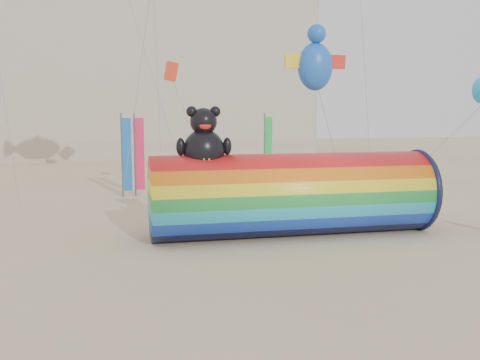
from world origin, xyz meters
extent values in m
plane|color=#CCB58C|center=(0.00, 0.00, 0.00)|extent=(160.00, 160.00, 0.00)
cube|color=#B7AD99|center=(-12.00, 46.00, 10.00)|extent=(60.00, 15.00, 20.00)
cube|color=#28303D|center=(-12.00, 38.44, 10.50)|extent=(59.50, 0.12, 17.00)
cylinder|color=red|center=(2.73, 1.18, 1.76)|extent=(12.06, 3.52, 3.52)
torus|color=#0F1438|center=(8.64, 1.18, 1.76)|extent=(0.24, 3.69, 3.69)
cylinder|color=black|center=(8.78, 1.18, 1.76)|extent=(0.06, 3.48, 3.48)
ellipsoid|color=black|center=(-1.09, 1.18, 3.67)|extent=(1.72, 1.54, 1.81)
ellipsoid|color=gold|center=(-1.09, 0.62, 3.57)|extent=(0.88, 0.39, 0.77)
sphere|color=black|center=(-1.09, 1.18, 4.88)|extent=(1.11, 1.11, 1.11)
sphere|color=black|center=(-1.57, 1.18, 5.28)|extent=(0.44, 0.44, 0.44)
sphere|color=black|center=(-0.61, 1.18, 5.28)|extent=(0.44, 0.44, 0.44)
ellipsoid|color=red|center=(-1.09, 0.72, 4.72)|extent=(0.49, 0.18, 0.31)
ellipsoid|color=black|center=(-2.05, 1.08, 3.87)|extent=(0.36, 0.36, 0.72)
ellipsoid|color=black|center=(-0.14, 1.08, 3.87)|extent=(0.36, 0.36, 0.72)
cylinder|color=#59595E|center=(-4.30, 13.26, 2.60)|extent=(0.10, 0.10, 5.20)
cube|color=blue|center=(-3.99, 13.26, 2.65)|extent=(0.56, 0.06, 4.50)
cylinder|color=#59595E|center=(-3.52, 13.55, 2.60)|extent=(0.10, 0.10, 5.20)
cube|color=#F02254|center=(-3.21, 13.55, 2.65)|extent=(0.56, 0.06, 4.50)
cylinder|color=#59595E|center=(6.37, 18.95, 2.60)|extent=(0.10, 0.10, 5.20)
cube|color=green|center=(6.68, 18.95, 2.65)|extent=(0.56, 0.06, 4.50)
ellipsoid|color=blue|center=(3.63, 1.10, 7.14)|extent=(1.49, 1.16, 1.99)
cube|color=red|center=(-1.39, 11.27, 7.59)|extent=(0.65, 0.65, 1.04)
camera|label=1|loc=(-4.45, -20.37, 5.26)|focal=40.00mm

